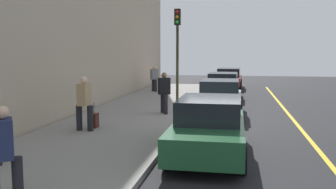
% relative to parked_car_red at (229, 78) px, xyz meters
% --- Properties ---
extents(ground_plane, '(56.00, 56.00, 0.00)m').
position_rel_parked_car_red_xyz_m(ground_plane, '(12.52, -0.32, -0.76)').
color(ground_plane, black).
extents(sidewalk, '(28.00, 4.60, 0.15)m').
position_rel_parked_car_red_xyz_m(sidewalk, '(12.52, -3.62, -0.68)').
color(sidewalk, gray).
rests_on(sidewalk, ground).
extents(lane_stripe_centre, '(28.00, 0.14, 0.01)m').
position_rel_parked_car_red_xyz_m(lane_stripe_centre, '(12.52, 2.88, -0.75)').
color(lane_stripe_centre, gold).
rests_on(lane_stripe_centre, ground).
extents(snow_bank_curb, '(7.87, 0.56, 0.22)m').
position_rel_parked_car_red_xyz_m(snow_bank_curb, '(14.17, -1.02, -0.65)').
color(snow_bank_curb, white).
rests_on(snow_bank_curb, ground).
extents(parked_car_red, '(4.72, 2.01, 1.51)m').
position_rel_parked_car_red_xyz_m(parked_car_red, '(0.00, 0.00, 0.00)').
color(parked_car_red, black).
rests_on(parked_car_red, ground).
extents(parked_car_black, '(4.59, 1.98, 1.51)m').
position_rel_parked_car_red_xyz_m(parked_car_black, '(6.42, -0.20, -0.00)').
color(parked_car_black, black).
rests_on(parked_car_black, ground).
extents(parked_car_silver, '(4.15, 1.93, 1.51)m').
position_rel_parked_car_red_xyz_m(parked_car_silver, '(12.16, -0.11, -0.00)').
color(parked_car_silver, black).
rests_on(parked_car_silver, ground).
extents(parked_car_green, '(4.42, 1.90, 1.51)m').
position_rel_parked_car_red_xyz_m(parked_car_green, '(18.66, -0.10, -0.00)').
color(parked_car_green, black).
rests_on(parked_car_green, ground).
extents(pedestrian_navy_coat, '(0.54, 0.50, 1.69)m').
position_rel_parked_car_red_xyz_m(pedestrian_navy_coat, '(22.86, -3.22, 0.29)').
color(pedestrian_navy_coat, black).
rests_on(pedestrian_navy_coat, sidewalk).
extents(pedestrian_grey_coat, '(0.51, 0.53, 1.68)m').
position_rel_parked_car_red_xyz_m(pedestrian_grey_coat, '(4.55, -4.73, 0.28)').
color(pedestrian_grey_coat, black).
rests_on(pedestrian_grey_coat, sidewalk).
extents(pedestrian_black_coat, '(0.53, 0.55, 1.73)m').
position_rel_parked_car_red_xyz_m(pedestrian_black_coat, '(13.16, -2.38, 0.31)').
color(pedestrian_black_coat, black).
rests_on(pedestrian_black_coat, sidewalk).
extents(pedestrian_tan_coat, '(0.50, 0.59, 1.79)m').
position_rel_parked_car_red_xyz_m(pedestrian_tan_coat, '(17.01, -4.29, 0.35)').
color(pedestrian_tan_coat, black).
rests_on(pedestrian_tan_coat, sidewalk).
extents(traffic_light_pole, '(0.35, 0.26, 4.46)m').
position_rel_parked_car_red_xyz_m(traffic_light_pole, '(11.89, -2.03, 2.40)').
color(traffic_light_pole, '#2D2D19').
rests_on(traffic_light_pole, sidewalk).
extents(rolling_suitcase, '(0.34, 0.22, 0.85)m').
position_rel_parked_car_red_xyz_m(rolling_suitcase, '(16.49, -4.17, -0.36)').
color(rolling_suitcase, '#471E19').
rests_on(rolling_suitcase, sidewalk).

